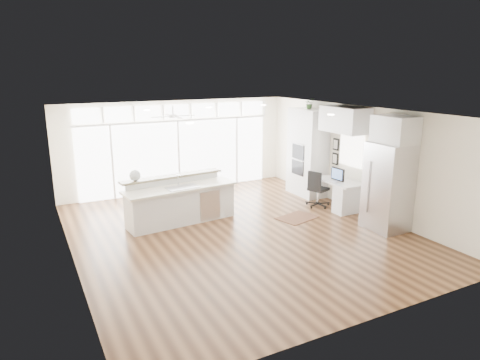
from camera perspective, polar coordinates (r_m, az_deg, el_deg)
floor at (r=9.75m, az=-0.21°, el=-7.04°), size 7.00×8.00×0.02m
ceiling at (r=9.11m, az=-0.22°, el=9.02°), size 7.00×8.00×0.02m
wall_back at (r=12.95m, az=-8.37°, el=4.50°), size 7.00×0.04×2.70m
wall_front at (r=6.22m, az=17.03°, el=-7.13°), size 7.00×0.04×2.70m
wall_left at (r=8.39m, az=-22.00°, el=-1.94°), size 0.04×8.00×2.70m
wall_right at (r=11.33m, az=15.74°, el=2.67°), size 0.04×8.00×2.70m
glass_wall at (r=12.95m, az=-8.23°, el=3.15°), size 5.80×0.06×2.08m
transom_row at (r=12.76m, az=-8.45°, el=9.02°), size 5.90×0.06×0.40m
desk_window at (r=11.49m, az=14.64°, el=3.91°), size 0.04×0.85×0.85m
ceiling_fan at (r=11.51m, az=-8.95°, el=8.91°), size 1.16×1.16×0.32m
recessed_lights at (r=9.29m, az=-0.80°, el=9.00°), size 3.40×3.00×0.02m
oven_cabinet at (r=12.50m, az=8.99°, el=3.65°), size 0.64×1.20×2.50m
desk_nook at (r=11.54m, az=13.05°, el=-1.92°), size 0.72×1.30×0.76m
upper_cabinets at (r=11.18m, az=13.79°, el=7.84°), size 0.64×1.30×0.64m
refrigerator at (r=10.22m, az=19.12°, el=-0.89°), size 0.76×0.90×2.00m
fridge_cabinet at (r=10.01m, az=19.98°, el=6.35°), size 0.64×0.90×0.60m
framed_photos at (r=11.97m, az=12.63°, el=3.72°), size 0.06×0.22×0.80m
kitchen_island at (r=10.32m, az=-7.88°, el=-2.73°), size 2.79×1.29×1.07m
rug at (r=10.74m, az=7.63°, el=-5.01°), size 1.09×0.90×0.01m
office_chair at (r=11.60m, az=10.42°, el=-1.14°), size 0.63×0.61×0.98m
fishbowl at (r=10.15m, az=-13.83°, el=0.61°), size 0.29×0.29×0.26m
monitor at (r=11.34m, az=12.91°, el=0.77°), size 0.10×0.45×0.37m
keyboard at (r=11.28m, az=12.19°, el=-0.21°), size 0.14×0.31×0.02m
potted_plant at (r=12.32m, az=9.24°, el=9.89°), size 0.27×0.30×0.23m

